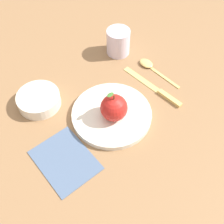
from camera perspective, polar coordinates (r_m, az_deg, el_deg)
name	(u,v)px	position (r m, az deg, el deg)	size (l,w,h in m)	color
ground_plane	(116,110)	(0.81, 0.85, 0.42)	(2.40, 2.40, 0.00)	olive
dinner_plate	(112,114)	(0.78, 0.00, -0.46)	(0.22, 0.22, 0.02)	silver
apple	(114,108)	(0.74, 0.38, 0.85)	(0.07, 0.07, 0.09)	#B21E19
side_bowl	(39,99)	(0.83, -14.45, 2.53)	(0.12, 0.12, 0.04)	silver
cup	(118,41)	(0.94, 1.26, 14.02)	(0.08, 0.08, 0.08)	silver
knife	(157,90)	(0.86, 8.95, 4.46)	(0.21, 0.07, 0.01)	#D8B766
spoon	(150,66)	(0.92, 7.59, 9.07)	(0.16, 0.07, 0.01)	#D8B766
linen_napkin	(65,160)	(0.73, -9.37, -9.43)	(0.12, 0.16, 0.00)	slate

